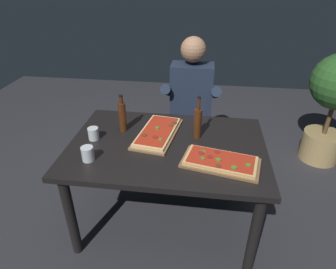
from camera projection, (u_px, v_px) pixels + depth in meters
ground_plane at (167, 218)px, 2.47m from camera, size 6.40×6.40×0.00m
dining_table at (167, 155)px, 2.14m from camera, size 1.40×0.96×0.74m
pizza_rectangular_front at (221, 162)px, 1.87m from camera, size 0.53×0.35×0.05m
pizza_rectangular_left at (158, 132)px, 2.19m from camera, size 0.34×0.56×0.05m
wine_bottle_dark at (122, 116)px, 2.20m from camera, size 0.06×0.06×0.29m
oil_bottle_amber at (198, 122)px, 2.11m from camera, size 0.06×0.06×0.33m
tumbler_near_camera at (88, 154)px, 1.90m from camera, size 0.08×0.08×0.10m
tumbler_far_side at (93, 134)px, 2.13m from camera, size 0.08×0.08×0.09m
diner_chair at (191, 121)px, 2.94m from camera, size 0.44×0.44×0.87m
seated_diner at (191, 103)px, 2.70m from camera, size 0.53×0.41×1.33m
potted_plant_corner at (335, 98)px, 2.87m from camera, size 0.55×0.55×1.15m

